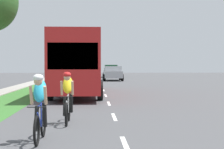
% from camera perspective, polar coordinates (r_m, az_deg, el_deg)
% --- Properties ---
extents(ground_plane, '(120.00, 120.00, 0.00)m').
position_cam_1_polar(ground_plane, '(21.31, -1.04, -3.28)').
color(ground_plane, '#4C4C4F').
extents(grass_verge, '(2.38, 70.00, 0.01)m').
position_cam_1_polar(grass_verge, '(21.69, -13.84, -3.23)').
color(grass_verge, '#38722D').
rests_on(grass_verge, ground_plane).
extents(lane_markings_center, '(0.12, 53.49, 0.01)m').
position_cam_1_polar(lane_markings_center, '(25.30, -1.35, -2.51)').
color(lane_markings_center, white).
rests_on(lane_markings_center, ground_plane).
extents(cyclist_lead, '(0.42, 1.72, 1.58)m').
position_cam_1_polar(cyclist_lead, '(8.57, -11.33, -5.03)').
color(cyclist_lead, black).
rests_on(cyclist_lead, ground_plane).
extents(cyclist_trailing, '(0.42, 1.72, 1.58)m').
position_cam_1_polar(cyclist_trailing, '(11.04, -7.02, -3.55)').
color(cyclist_trailing, black).
rests_on(cyclist_trailing, ground_plane).
extents(bus_red, '(2.78, 11.60, 3.48)m').
position_cam_1_polar(bus_red, '(21.91, -5.35, 2.03)').
color(bus_red, red).
rests_on(bus_red, ground_plane).
extents(pickup_silver, '(2.22, 5.10, 1.64)m').
position_cam_1_polar(pickup_silver, '(40.94, 0.12, 0.19)').
color(pickup_silver, '#A5A8AD').
rests_on(pickup_silver, ground_plane).
extents(suv_dark_green, '(2.15, 4.70, 1.79)m').
position_cam_1_polar(suv_dark_green, '(51.82, -0.17, 0.61)').
color(suv_dark_green, '#194C2D').
rests_on(suv_dark_green, ground_plane).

